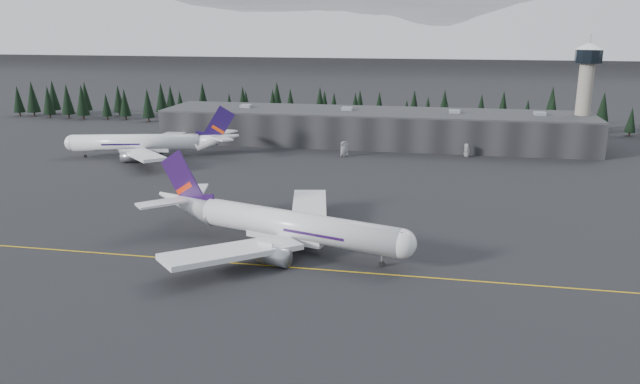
% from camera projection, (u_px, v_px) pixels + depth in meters
% --- Properties ---
extents(ground, '(1400.00, 1400.00, 0.00)m').
position_uv_depth(ground, '(300.00, 264.00, 119.80)').
color(ground, black).
rests_on(ground, ground).
extents(taxiline, '(400.00, 0.40, 0.02)m').
position_uv_depth(taxiline, '(298.00, 268.00, 117.90)').
color(taxiline, gold).
rests_on(taxiline, ground).
extents(terminal, '(160.00, 30.00, 12.60)m').
position_uv_depth(terminal, '(373.00, 127.00, 236.48)').
color(terminal, black).
rests_on(terminal, ground).
extents(control_tower, '(10.00, 10.00, 37.70)m').
position_uv_depth(control_tower, '(585.00, 85.00, 220.97)').
color(control_tower, gray).
rests_on(control_tower, ground).
extents(treeline, '(360.00, 20.00, 15.00)m').
position_uv_depth(treeline, '(382.00, 111.00, 271.20)').
color(treeline, black).
rests_on(treeline, ground).
extents(mountain_ridge, '(4400.00, 900.00, 420.00)m').
position_uv_depth(mountain_ridge, '(429.00, 49.00, 1066.55)').
color(mountain_ridge, white).
rests_on(mountain_ridge, ground).
extents(jet_main, '(60.10, 54.38, 18.09)m').
position_uv_depth(jet_main, '(276.00, 223.00, 127.92)').
color(jet_main, silver).
rests_on(jet_main, ground).
extents(jet_parked, '(58.64, 53.48, 17.55)m').
position_uv_depth(jet_parked, '(152.00, 143.00, 213.82)').
color(jet_parked, white).
rests_on(jet_parked, ground).
extents(gse_vehicle_a, '(4.65, 5.96, 1.50)m').
position_uv_depth(gse_vehicle_a, '(344.00, 154.00, 215.21)').
color(gse_vehicle_a, silver).
rests_on(gse_vehicle_a, ground).
extents(gse_vehicle_b, '(4.87, 4.22, 1.58)m').
position_uv_depth(gse_vehicle_b, '(467.00, 155.00, 214.56)').
color(gse_vehicle_b, silver).
rests_on(gse_vehicle_b, ground).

